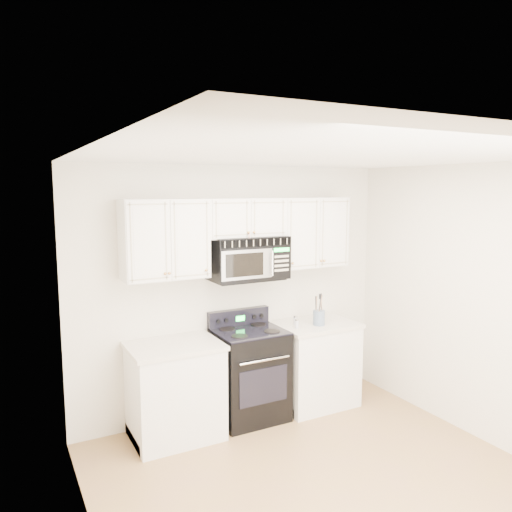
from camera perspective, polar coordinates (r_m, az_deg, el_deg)
room at (r=3.83m, az=9.25°, el=-8.52°), size 3.51×3.51×2.61m
base_cabinet_left at (r=4.98m, az=-9.24°, el=-15.29°), size 0.86×0.65×0.92m
base_cabinet_right at (r=5.65m, az=6.67°, el=-12.40°), size 0.86×0.65×0.92m
range at (r=5.27m, az=-0.77°, el=-13.20°), size 0.69×0.63×1.10m
upper_cabinets at (r=5.05m, az=-1.52°, el=2.81°), size 2.44×0.37×0.75m
microwave at (r=5.06m, az=-0.92°, el=-0.20°), size 0.79×0.44×0.44m
utensil_crock at (r=5.39m, az=7.21°, el=-6.92°), size 0.13×0.13×0.34m
shaker_salt at (r=5.38m, az=4.52°, el=-7.33°), size 0.04×0.04×0.10m
shaker_pepper at (r=5.27m, az=4.69°, el=-7.69°), size 0.04×0.04×0.09m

